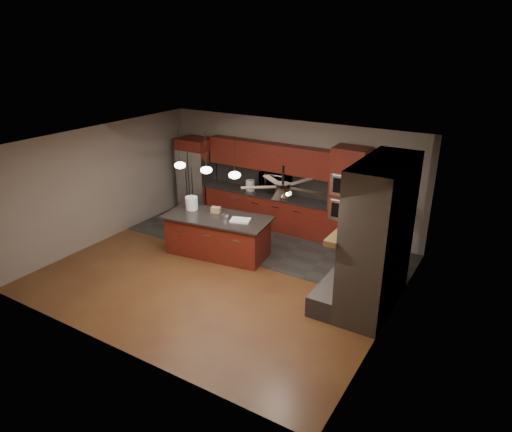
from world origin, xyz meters
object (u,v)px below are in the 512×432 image
Objects in this scene: paint_can at (225,217)px; paint_tray at (240,220)px; counter_box at (284,194)px; white_bucket at (192,203)px; kitchen_island at (218,235)px; oven_tower at (348,197)px; microwave at (276,179)px; cardboard_box at (216,210)px; refrigerator at (197,175)px; counter_bucket at (250,185)px.

paint_tray is at bearing 11.05° from paint_can.
counter_box is (0.06, 1.93, 0.05)m from paint_tray.
kitchen_island is at bearing -5.70° from white_bucket.
oven_tower is at bearing 24.74° from counter_box.
white_bucket is 1.01m from paint_can.
paint_can is at bearing -11.56° from kitchen_island.
microwave is at bearing 78.41° from paint_tray.
kitchen_island is 0.56m from paint_can.
microwave is 1.98m from cardboard_box.
counter_box is at bearing 53.25° from white_bucket.
refrigerator is at bearing -156.07° from counter_box.
white_bucket reaches higher than kitchen_island.
counter_bucket is (-0.21, 1.84, 0.05)m from cardboard_box.
paint_can is at bearing -78.61° from counter_box.
kitchen_island is 8.25× the size of white_bucket.
refrigerator is 12.57× the size of paint_can.
microwave is 3.55× the size of cardboard_box.
paint_can is 0.46m from cardboard_box.
kitchen_island is 9.30× the size of counter_bucket.
counter_bucket is at bearing -159.49° from counter_box.
paint_tray is at bearing -35.22° from refrigerator.
cardboard_box is 1.97m from counter_box.
oven_tower is at bearing 44.31° from paint_can.
refrigerator is at bearing 129.18° from kitchen_island.
microwave is at bearing 3.06° from refrigerator.
refrigerator is 0.83× the size of kitchen_island.
counter_box reaches higher than paint_can.
refrigerator reaches higher than microwave.
paint_tray is (0.59, 0.06, 0.48)m from kitchen_island.
paint_can is at bearing -135.69° from oven_tower.
refrigerator is at bearing 125.17° from white_bucket.
paint_tray is at bearing -68.43° from counter_box.
paint_can is 0.37m from paint_tray.
paint_can is 0.96× the size of counter_box.
counter_bucket reaches higher than cardboard_box.
kitchen_island is (-0.34, -2.09, -0.84)m from microwave.
refrigerator is at bearing 121.09° from cardboard_box.
microwave is 0.35× the size of refrigerator.
microwave is 0.44m from counter_box.
kitchen_island is at bearing -99.33° from microwave.
cardboard_box is at bearing 11.59° from white_bucket.
counter_box is at bearing 0.65° from refrigerator.
kitchen_island is at bearing -64.95° from cardboard_box.
refrigerator is 12.04× the size of counter_box.
paint_can is 2.14m from counter_bucket.
microwave is 0.78m from counter_bucket.
kitchen_island is 5.97× the size of paint_tray.
oven_tower is 8.75× the size of counter_bucket.
paint_can is at bearing -44.87° from cardboard_box.
counter_box is (1.03, -0.05, -0.05)m from counter_bucket.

